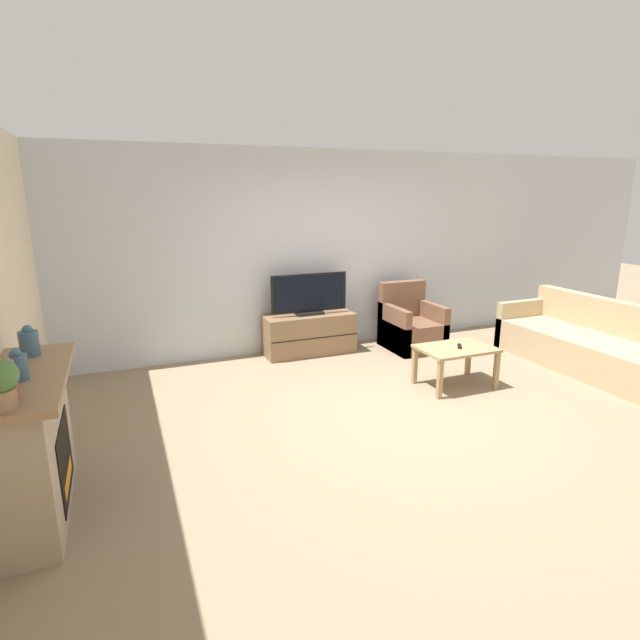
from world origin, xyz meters
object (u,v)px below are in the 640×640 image
at_px(mantel_vase_right, 29,342).
at_px(couch, 596,348).
at_px(tv, 309,296).
at_px(potted_plant, 0,382).
at_px(armchair, 411,327).
at_px(tv_stand, 309,334).
at_px(remote, 460,346).
at_px(coffee_table, 456,353).
at_px(mantel_vase_centre_left, 17,366).
at_px(mantel_vase_left, 7,379).
at_px(fireplace, 30,444).

distance_m(mantel_vase_right, couch, 6.05).
bearing_deg(mantel_vase_right, tv, 35.88).
relative_size(potted_plant, armchair, 0.32).
relative_size(potted_plant, tv_stand, 0.24).
bearing_deg(tv_stand, remote, -57.00).
bearing_deg(mantel_vase_right, coffee_table, 5.84).
xyz_separation_m(mantel_vase_centre_left, mantel_vase_right, (-0.00, 0.51, 0.01)).
xyz_separation_m(potted_plant, coffee_table, (4.06, 1.41, -0.77)).
bearing_deg(coffee_table, mantel_vase_left, -163.06).
bearing_deg(tv, remote, -56.96).
xyz_separation_m(fireplace, remote, (4.11, 0.82, -0.04)).
relative_size(mantel_vase_left, remote, 1.72).
height_order(armchair, coffee_table, armchair).
distance_m(mantel_vase_left, tv, 4.20).
distance_m(fireplace, armchair, 4.94).
bearing_deg(couch, mantel_vase_left, -170.35).
distance_m(mantel_vase_right, remote, 4.16).
relative_size(mantel_vase_centre_left, armchair, 0.22).
bearing_deg(mantel_vase_left, fireplace, 92.32).
distance_m(mantel_vase_centre_left, coffee_table, 4.22).
relative_size(fireplace, mantel_vase_centre_left, 6.70).
bearing_deg(couch, tv, 147.34).
bearing_deg(potted_plant, tv_stand, 46.64).
height_order(mantel_vase_centre_left, tv_stand, mantel_vase_centre_left).
bearing_deg(couch, tv_stand, 147.31).
height_order(mantel_vase_left, potted_plant, potted_plant).
distance_m(fireplace, mantel_vase_centre_left, 0.59).
relative_size(potted_plant, tv, 0.28).
relative_size(mantel_vase_right, remote, 1.55).
xyz_separation_m(fireplace, potted_plant, (0.02, -0.58, 0.65)).
height_order(mantel_vase_left, armchair, mantel_vase_left).
relative_size(mantel_vase_centre_left, potted_plant, 0.70).
relative_size(tv, armchair, 1.16).
bearing_deg(mantel_vase_centre_left, tv_stand, 41.90).
height_order(mantel_vase_left, tv_stand, mantel_vase_left).
xyz_separation_m(mantel_vase_right, potted_plant, (0.00, -0.99, 0.06)).
xyz_separation_m(mantel_vase_left, armchair, (4.37, 2.67, -0.83)).
xyz_separation_m(mantel_vase_centre_left, couch, (5.99, 0.71, -0.81)).
distance_m(fireplace, tv, 3.93).
xyz_separation_m(tv, couch, (3.03, -1.94, -0.52)).
distance_m(potted_plant, coffee_table, 4.36).
xyz_separation_m(mantel_vase_centre_left, tv, (2.96, 2.66, -0.29)).
bearing_deg(tv, armchair, -11.86).
distance_m(remote, couch, 1.92).
bearing_deg(coffee_table, remote, -16.58).
xyz_separation_m(mantel_vase_right, tv_stand, (2.96, 2.14, -0.83)).
bearing_deg(mantel_vase_centre_left, potted_plant, -90.00).
relative_size(tv, couch, 0.43).
height_order(remote, couch, couch).
bearing_deg(tv_stand, tv, -90.00).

